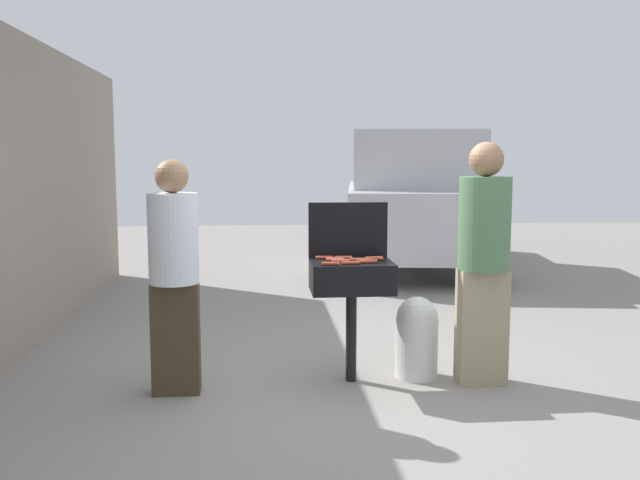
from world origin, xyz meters
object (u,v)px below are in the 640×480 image
(hot_dog_4, at_px, (335,260))
(person_right, at_px, (484,255))
(hot_dog_6, at_px, (359,259))
(parked_minivan, at_px, (412,199))
(bbq_grill, at_px, (351,281))
(hot_dog_3, at_px, (374,258))
(hot_dog_1, at_px, (374,259))
(hot_dog_2, at_px, (343,258))
(person_left, at_px, (174,268))
(hot_dog_7, at_px, (331,264))
(hot_dog_10, at_px, (324,257))
(propane_tank, at_px, (417,336))
(hot_dog_8, at_px, (335,259))
(hot_dog_5, at_px, (351,263))
(hot_dog_0, at_px, (364,260))
(hot_dog_11, at_px, (368,261))
(hot_dog_9, at_px, (341,261))

(hot_dog_4, relative_size, person_right, 0.07)
(hot_dog_6, height_order, person_right, person_right)
(person_right, xyz_separation_m, parked_minivan, (0.69, 5.43, 0.07))
(bbq_grill, xyz_separation_m, parked_minivan, (1.63, 5.29, 0.27))
(person_right, bearing_deg, hot_dog_3, -26.03)
(hot_dog_1, relative_size, hot_dog_6, 1.00)
(hot_dog_3, bearing_deg, hot_dog_2, 168.87)
(hot_dog_3, bearing_deg, hot_dog_1, -95.60)
(hot_dog_6, height_order, person_left, person_left)
(person_left, bearing_deg, hot_dog_3, 24.20)
(hot_dog_7, distance_m, hot_dog_10, 0.30)
(hot_dog_10, relative_size, person_left, 0.08)
(hot_dog_6, height_order, propane_tank, hot_dog_6)
(bbq_grill, relative_size, hot_dog_8, 6.91)
(person_left, bearing_deg, hot_dog_2, 27.87)
(hot_dog_8, xyz_separation_m, propane_tank, (0.62, -0.03, -0.59))
(hot_dog_1, xyz_separation_m, propane_tank, (0.33, -0.00, -0.59))
(hot_dog_3, xyz_separation_m, parked_minivan, (1.46, 5.21, 0.11))
(bbq_grill, distance_m, hot_dog_10, 0.28)
(hot_dog_4, distance_m, hot_dog_5, 0.19)
(parked_minivan, bearing_deg, propane_tank, 85.92)
(person_left, bearing_deg, hot_dog_7, 14.56)
(hot_dog_3, relative_size, propane_tank, 0.21)
(hot_dog_2, distance_m, hot_dog_5, 0.26)
(hot_dog_0, relative_size, hot_dog_3, 1.00)
(hot_dog_1, height_order, hot_dog_3, same)
(hot_dog_8, xyz_separation_m, parked_minivan, (1.75, 5.22, 0.11))
(hot_dog_5, bearing_deg, hot_dog_1, 41.91)
(hot_dog_6, bearing_deg, hot_dog_4, 176.48)
(hot_dog_1, height_order, hot_dog_11, same)
(bbq_grill, relative_size, hot_dog_7, 6.91)
(hot_dog_10, distance_m, hot_dog_11, 0.37)
(hot_dog_3, bearing_deg, hot_dog_5, -133.10)
(hot_dog_8, relative_size, person_left, 0.08)
(hot_dog_6, distance_m, person_right, 0.91)
(hot_dog_9, distance_m, propane_tank, 0.84)
(hot_dog_2, bearing_deg, hot_dog_6, -47.19)
(propane_tank, height_order, parked_minivan, parked_minivan)
(hot_dog_2, bearing_deg, hot_dog_10, 174.17)
(hot_dog_5, relative_size, hot_dog_8, 1.00)
(hot_dog_0, bearing_deg, hot_dog_8, 157.40)
(hot_dog_10, bearing_deg, hot_dog_3, -9.08)
(hot_dog_11, bearing_deg, hot_dog_0, 107.55)
(person_left, bearing_deg, hot_dog_4, 24.04)
(hot_dog_2, xyz_separation_m, parked_minivan, (1.68, 5.16, 0.11))
(bbq_grill, distance_m, person_left, 1.28)
(hot_dog_1, xyz_separation_m, hot_dog_10, (-0.36, 0.10, 0.00))
(hot_dog_8, bearing_deg, hot_dog_2, 38.69)
(bbq_grill, relative_size, hot_dog_6, 6.91)
(hot_dog_9, bearing_deg, hot_dog_8, 105.90)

